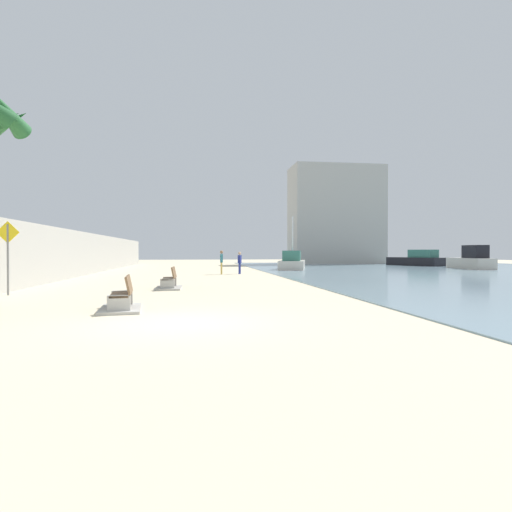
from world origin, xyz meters
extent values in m
plane|color=beige|center=(0.00, 18.00, 0.00)|extent=(120.00, 120.00, 0.00)
cube|color=#ADAAA3|center=(-7.50, 18.00, 1.50)|extent=(0.80, 64.00, 3.00)
cone|color=#235B2D|center=(-4.86, 2.76, 5.63)|extent=(0.91, 1.95, 1.29)
cone|color=#235B2D|center=(-5.24, 3.68, 5.48)|extent=(1.93, 1.42, 1.02)
cube|color=#ADAAA3|center=(-1.63, 1.73, 0.25)|extent=(0.62, 0.26, 0.50)
cube|color=#ADAAA3|center=(-1.76, 3.13, 0.25)|extent=(0.62, 0.26, 0.50)
cube|color=brown|center=(-1.69, 2.43, 0.45)|extent=(0.65, 1.64, 0.06)
cube|color=brown|center=(-1.47, 2.45, 0.73)|extent=(0.31, 1.61, 0.50)
cube|color=#ADAAA3|center=(-1.69, 2.43, 0.04)|extent=(1.29, 2.20, 0.08)
cube|color=#ADAAA3|center=(-0.77, 8.74, 0.25)|extent=(0.60, 0.21, 0.50)
cube|color=#ADAAA3|center=(-0.75, 10.14, 0.25)|extent=(0.60, 0.21, 0.50)
cube|color=brown|center=(-0.76, 9.44, 0.45)|extent=(0.53, 1.61, 0.06)
cube|color=brown|center=(-0.53, 9.44, 0.73)|extent=(0.19, 1.60, 0.50)
cube|color=#ADAAA3|center=(-0.76, 9.44, 0.04)|extent=(1.14, 2.12, 0.08)
cylinder|color=navy|center=(3.71, 21.63, 0.41)|extent=(0.12, 0.12, 0.81)
cylinder|color=navy|center=(3.65, 21.51, 0.41)|extent=(0.12, 0.12, 0.81)
cube|color=navy|center=(3.68, 21.57, 1.10)|extent=(0.31, 0.37, 0.57)
sphere|color=tan|center=(3.68, 21.57, 1.52)|extent=(0.22, 0.22, 0.22)
cylinder|color=navy|center=(3.79, 21.76, 1.13)|extent=(0.09, 0.09, 0.52)
cylinder|color=navy|center=(3.58, 21.38, 1.13)|extent=(0.09, 0.09, 0.52)
cylinder|color=gold|center=(2.32, 21.13, 0.43)|extent=(0.12, 0.12, 0.86)
cylinder|color=gold|center=(2.32, 21.26, 0.43)|extent=(0.12, 0.12, 0.86)
cube|color=teal|center=(2.32, 21.19, 1.17)|extent=(0.18, 0.32, 0.61)
sphere|color=#936B4C|center=(2.32, 21.19, 1.62)|extent=(0.23, 0.23, 0.23)
cylinder|color=teal|center=(2.32, 20.97, 1.20)|extent=(0.09, 0.09, 0.55)
cylinder|color=teal|center=(2.32, 21.41, 1.20)|extent=(0.09, 0.09, 0.55)
cube|color=beige|center=(9.35, 28.97, 0.43)|extent=(3.89, 6.96, 0.78)
cube|color=#337060|center=(9.08, 28.02, 1.28)|extent=(2.26, 3.22, 0.91)
cylinder|color=silver|center=(9.44, 29.29, 2.88)|extent=(0.12, 0.12, 4.11)
cube|color=black|center=(25.58, 36.60, 0.51)|extent=(4.56, 7.24, 0.93)
cube|color=#337060|center=(25.96, 35.63, 1.42)|extent=(2.54, 3.39, 0.89)
cube|color=beige|center=(26.01, 27.26, 0.54)|extent=(2.41, 6.20, 1.01)
cube|color=black|center=(25.91, 26.36, 1.64)|extent=(1.51, 2.78, 1.20)
cylinder|color=slate|center=(-6.65, 7.38, 1.35)|extent=(0.08, 0.08, 2.70)
cube|color=yellow|center=(-6.65, 7.38, 2.40)|extent=(0.85, 0.03, 0.85)
cube|color=#ADAAA3|center=(19.18, 46.00, 6.49)|extent=(12.00, 6.00, 12.98)
camera|label=1|loc=(0.39, -10.30, 1.67)|focal=30.52mm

